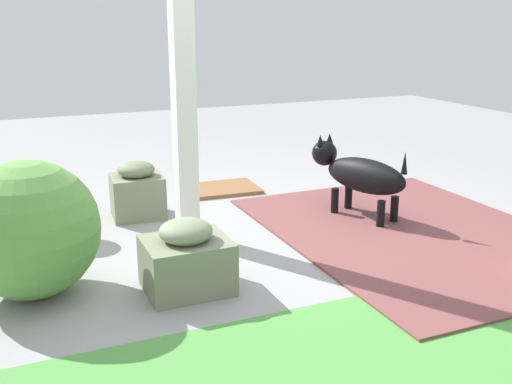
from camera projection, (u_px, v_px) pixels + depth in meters
name	position (u px, v px, depth m)	size (l,w,h in m)	color
ground_plane	(242.00, 242.00, 4.03)	(12.00, 12.00, 0.00)	#949596
brick_path	(414.00, 233.00, 4.18)	(1.80, 2.40, 0.02)	brown
porch_pillar	(182.00, 47.00, 3.77)	(0.14, 0.14, 2.53)	white
stone_planter_nearest	(137.00, 192.00, 4.50)	(0.40, 0.37, 0.42)	gray
stone_planter_mid	(187.00, 259.00, 3.28)	(0.46, 0.39, 0.41)	gray
round_shrub	(29.00, 230.00, 3.17)	(0.74, 0.74, 0.74)	#5F9645
terracotta_pot_broad	(64.00, 212.00, 4.03)	(0.30, 0.30, 0.34)	#AE6736
dog	(359.00, 173.00, 4.44)	(0.44, 0.84, 0.58)	black
doormat	(221.00, 189.00, 5.23)	(0.62, 0.46, 0.03)	brown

